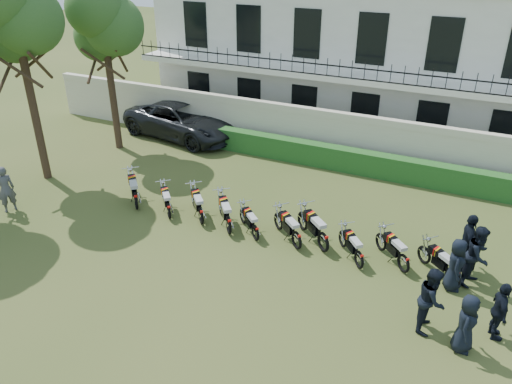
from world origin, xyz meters
TOP-DOWN VIEW (x-y plane):
  - ground at (0.00, 0.00)m, footprint 100.00×100.00m
  - perimeter_wall at (0.00, 8.00)m, footprint 30.00×0.35m
  - hedge at (1.00, 7.20)m, footprint 18.00×0.60m
  - building at (0.00, 13.96)m, footprint 20.40×9.60m
  - tree_west_mid at (-9.46, 1.00)m, footprint 3.40×3.20m
  - tree_west_near at (-8.96, 5.00)m, footprint 3.40×3.20m
  - motorcycle_0 at (-4.35, 0.40)m, footprint 1.53×1.57m
  - motorcycle_1 at (-2.87, 0.36)m, footprint 1.31×1.39m
  - motorcycle_2 at (-1.62, 0.53)m, footprint 1.41×1.51m
  - motorcycle_3 at (-0.44, 0.39)m, footprint 1.38×1.61m
  - motorcycle_4 at (0.55, 0.43)m, footprint 1.34×1.23m
  - motorcycle_5 at (1.97, 0.55)m, footprint 1.54×1.32m
  - motorcycle_6 at (2.79, 0.78)m, footprint 1.64×1.48m
  - motorcycle_7 at (4.07, 0.40)m, footprint 1.23×1.41m
  - motorcycle_8 at (5.33, 0.78)m, footprint 1.37×1.37m
  - motorcycle_9 at (6.74, 0.71)m, footprint 1.43×1.27m
  - suv at (-7.01, 7.59)m, footprint 6.59×3.79m
  - inspector at (-8.50, -1.73)m, footprint 0.66×0.77m
  - officer_0 at (7.25, -1.77)m, footprint 0.51×0.78m
  - officer_1 at (6.38, -1.37)m, footprint 0.70×0.89m
  - officer_2 at (7.95, -0.98)m, footprint 0.64×1.03m
  - officer_3 at (6.74, 0.64)m, footprint 0.62×0.85m
  - officer_4 at (7.26, 1.16)m, footprint 0.97×1.10m
  - officer_5 at (6.93, 1.75)m, footprint 0.69×1.18m

SIDE VIEW (x-z plane):
  - ground at x=0.00m, z-range 0.00..0.00m
  - motorcycle_4 at x=0.55m, z-range -0.04..0.91m
  - motorcycle_7 at x=4.07m, z-range -0.04..0.94m
  - motorcycle_1 at x=-2.87m, z-range -0.04..0.95m
  - motorcycle_9 at x=6.74m, z-range -0.04..0.96m
  - motorcycle_8 at x=5.33m, z-range -0.04..0.97m
  - motorcycle_5 at x=1.97m, z-range -0.04..1.01m
  - motorcycle_2 at x=-1.62m, z-range -0.04..1.03m
  - hedge at x=1.00m, z-range 0.00..1.00m
  - motorcycle_3 at x=-0.44m, z-range -0.04..1.06m
  - motorcycle_0 at x=-4.35m, z-range -0.04..1.10m
  - motorcycle_6 at x=2.79m, z-range -0.04..1.10m
  - officer_0 at x=7.25m, z-range 0.00..1.59m
  - officer_3 at x=6.74m, z-range 0.00..1.61m
  - officer_2 at x=7.95m, z-range 0.00..1.63m
  - suv at x=-7.01m, z-range 0.00..1.73m
  - inspector at x=-8.50m, z-range 0.00..1.78m
  - officer_1 at x=6.38m, z-range 0.00..1.81m
  - officer_4 at x=7.26m, z-range 0.00..1.88m
  - officer_5 at x=6.93m, z-range 0.00..1.88m
  - perimeter_wall at x=0.00m, z-range 0.02..2.32m
  - building at x=0.00m, z-range 0.01..7.41m
  - tree_west_near at x=-8.96m, z-range 1.94..9.84m
  - tree_west_mid at x=-9.46m, z-range 2.26..11.08m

